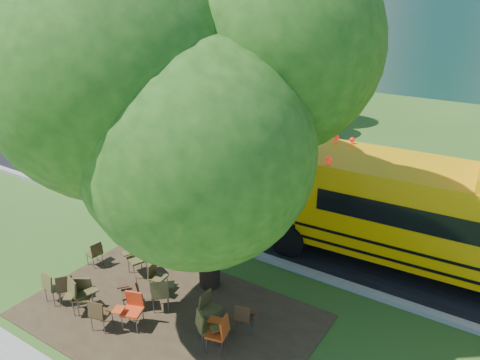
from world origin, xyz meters
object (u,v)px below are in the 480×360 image
Objects in this scene: chair_9 at (138,255)px; chair_10 at (156,275)px; chair_3 at (132,290)px; chair_7 at (206,325)px; chair_13 at (245,315)px; pedestrian_a at (87,101)px; main_tree at (204,85)px; chair_4 at (100,312)px; bg_car_red at (175,142)px; chair_6 at (220,330)px; chair_12 at (209,306)px; black_car at (198,173)px; chair_0 at (53,285)px; chair_2 at (66,285)px; chair_1 at (79,291)px; chair_14 at (81,293)px; chair_11 at (161,291)px; bg_car_silver at (88,108)px; chair_8 at (96,251)px; pedestrian_b at (76,97)px; chair_5 at (132,307)px.

chair_9 is 1.14× the size of chair_10.
chair_7 is at bearing -141.75° from chair_3.
pedestrian_a is at bearing 133.58° from chair_13.
main_tree reaches higher than chair_10.
chair_4 is 12.08m from bg_car_red.
chair_6 reaches higher than chair_12.
black_car is at bearing 27.04° from chair_6.
pedestrian_a is at bearing -135.02° from chair_10.
chair_7 is at bearing -131.75° from pedestrian_a.
chair_9 reaches higher than chair_6.
chair_0 is 1.04× the size of chair_2.
chair_1 is at bearing 13.07° from chair_0.
chair_6 is 1.03× the size of chair_12.
chair_0 is 1.02× the size of chair_3.
chair_14 is at bearing 112.67° from chair_9.
chair_4 is at bearing -61.67° from chair_2.
chair_2 is at bearing -139.77° from pedestrian_a.
bg_car_red is (-5.42, 10.03, 0.13)m from chair_1.
chair_14 is at bearing -138.67° from pedestrian_a.
bg_car_silver is (-15.76, 11.14, 0.19)m from chair_11.
chair_0 reaches higher than chair_8.
bg_car_red reaches higher than black_car.
chair_12 is at bearing 38.41° from chair_6.
chair_9 is at bearing -147.34° from black_car.
chair_0 is at bearing -149.74° from bg_car_red.
bg_car_silver is (-14.14, 10.27, 0.17)m from chair_9.
chair_10 is 0.45× the size of pedestrian_a.
black_car is at bearing -161.01° from chair_10.
chair_6 is 9.19m from black_car.
chair_11 is (1.62, -0.87, -0.03)m from chair_9.
chair_9 is (0.58, 1.95, 0.05)m from chair_2.
chair_12 reaches higher than chair_2.
chair_12 is (3.80, 1.44, -0.01)m from chair_0.
chair_3 is at bearing -147.90° from bg_car_silver.
bg_car_red is (-6.44, 8.40, 0.21)m from chair_10.
chair_1 is 0.52× the size of pedestrian_a.
pedestrian_a reaches higher than chair_8.
main_tree is 10.77× the size of chair_10.
chair_7 is 0.54× the size of pedestrian_b.
chair_0 reaches higher than chair_3.
chair_7 is at bearing 31.97° from chair_12.
black_car reaches higher than chair_6.
chair_6 is at bearing -129.00° from black_car.
main_tree reaches higher than chair_5.
chair_8 is 6.20m from black_car.
chair_1 is 1.07× the size of chair_11.
bg_car_silver is (-14.10, 12.27, 0.15)m from chair_1.
chair_11 is at bearing -135.60° from bg_car_red.
chair_9 is (-3.28, 1.26, 0.03)m from chair_7.
chair_14 is at bearing 51.07° from chair_1.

